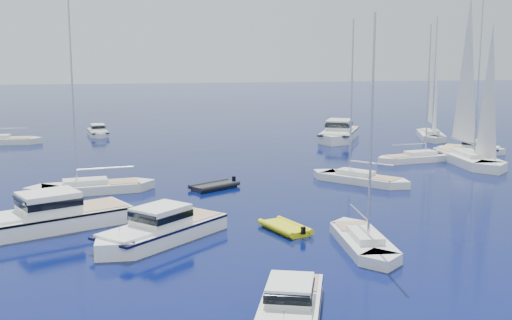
{
  "coord_description": "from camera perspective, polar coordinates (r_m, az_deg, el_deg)",
  "views": [
    {
      "loc": [
        -9.76,
        -25.45,
        11.35
      ],
      "look_at": [
        0.15,
        26.81,
        2.2
      ],
      "focal_mm": 44.94,
      "sensor_mm": 36.0,
      "label": 1
    }
  ],
  "objects": [
    {
      "name": "sailboat_mid_r",
      "position": [
        56.29,
        9.19,
        -2.0
      ],
      "size": [
        8.48,
        9.05,
        14.48
      ],
      "primitive_type": null,
      "rotation": [
        0.0,
        0.0,
        0.73
      ],
      "color": "silver",
      "rests_on": "ground"
    },
    {
      "name": "tender_grey_far",
      "position": [
        53.36,
        -3.73,
        -2.54
      ],
      "size": [
        4.86,
        4.22,
        0.95
      ],
      "primitive_type": null,
      "rotation": [
        0.0,
        0.0,
        2.13
      ],
      "color": "black",
      "rests_on": "ground"
    },
    {
      "name": "ground",
      "position": [
        29.53,
        9.7,
        -12.99
      ],
      "size": [
        400.0,
        400.0,
        0.0
      ],
      "primitive_type": "plane",
      "color": "#091359",
      "rests_on": "ground"
    },
    {
      "name": "sailboat_fore",
      "position": [
        38.23,
        9.51,
        -7.65
      ],
      "size": [
        3.1,
        9.57,
        13.85
      ],
      "primitive_type": null,
      "rotation": [
        0.0,
        0.0,
        3.07
      ],
      "color": "silver",
      "rests_on": "ground"
    },
    {
      "name": "motor_cruiser_left",
      "position": [
        39.28,
        -8.62,
        -7.15
      ],
      "size": [
        9.67,
        9.39,
        2.71
      ],
      "primitive_type": null,
      "rotation": [
        0.0,
        0.0,
        2.33
      ],
      "color": "white",
      "rests_on": "ground"
    },
    {
      "name": "motor_cruiser_far_r",
      "position": [
        75.79,
        18.78,
        0.62
      ],
      "size": [
        6.91,
        5.98,
        1.85
      ],
      "primitive_type": null,
      "rotation": [
        0.0,
        0.0,
        4.06
      ],
      "color": "silver",
      "rests_on": "ground"
    },
    {
      "name": "tender_yellow",
      "position": [
        41.01,
        2.61,
        -6.31
      ],
      "size": [
        3.4,
        4.51,
        0.95
      ],
      "primitive_type": null,
      "rotation": [
        0.0,
        0.0,
        0.35
      ],
      "color": "yellow",
      "rests_on": "ground"
    },
    {
      "name": "tender_grey_near",
      "position": [
        43.61,
        -5.93,
        -5.38
      ],
      "size": [
        4.02,
        3.54,
        0.95
      ],
      "primitive_type": null,
      "rotation": [
        0.0,
        0.0,
        4.14
      ],
      "color": "black",
      "rests_on": "ground"
    },
    {
      "name": "motor_cruiser_distant",
      "position": [
        82.68,
        7.35,
        1.79
      ],
      "size": [
        9.09,
        12.98,
        3.3
      ],
      "primitive_type": null,
      "rotation": [
        0.0,
        0.0,
        2.68
      ],
      "color": "silver",
      "rests_on": "ground"
    },
    {
      "name": "sailboat_sails_r",
      "position": [
        68.46,
        18.3,
        -0.28
      ],
      "size": [
        4.29,
        13.67,
        19.83
      ],
      "primitive_type": null,
      "rotation": [
        0.0,
        0.0,
        3.08
      ],
      "color": "white",
      "rests_on": "ground"
    },
    {
      "name": "motor_cruiser_horizon",
      "position": [
        88.78,
        -13.86,
        2.13
      ],
      "size": [
        3.47,
        7.71,
        1.95
      ],
      "primitive_type": null,
      "rotation": [
        0.0,
        0.0,
        3.31
      ],
      "color": "white",
      "rests_on": "ground"
    },
    {
      "name": "sailboat_sails_far",
      "position": [
        86.68,
        15.27,
        1.89
      ],
      "size": [
        6.15,
        11.34,
        16.17
      ],
      "primitive_type": null,
      "rotation": [
        0.0,
        0.0,
        2.82
      ],
      "color": "silver",
      "rests_on": "ground"
    },
    {
      "name": "motor_cruiser_centre",
      "position": [
        43.43,
        -18.15,
        -5.89
      ],
      "size": [
        12.18,
        8.38,
        3.09
      ],
      "primitive_type": null,
      "rotation": [
        0.0,
        0.0,
        2.02
      ],
      "color": "white",
      "rests_on": "ground"
    },
    {
      "name": "sailboat_centre",
      "position": [
        68.29,
        14.14,
        -0.11
      ],
      "size": [
        10.16,
        4.33,
        14.49
      ],
      "primitive_type": null,
      "rotation": [
        0.0,
        0.0,
        4.9
      ],
      "color": "white",
      "rests_on": "ground"
    },
    {
      "name": "sailboat_mid_l",
      "position": [
        53.52,
        -14.45,
        -2.8
      ],
      "size": [
        11.16,
        4.42,
        15.96
      ],
      "primitive_type": null,
      "rotation": [
        0.0,
        0.0,
        1.72
      ],
      "color": "silver",
      "rests_on": "ground"
    }
  ]
}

